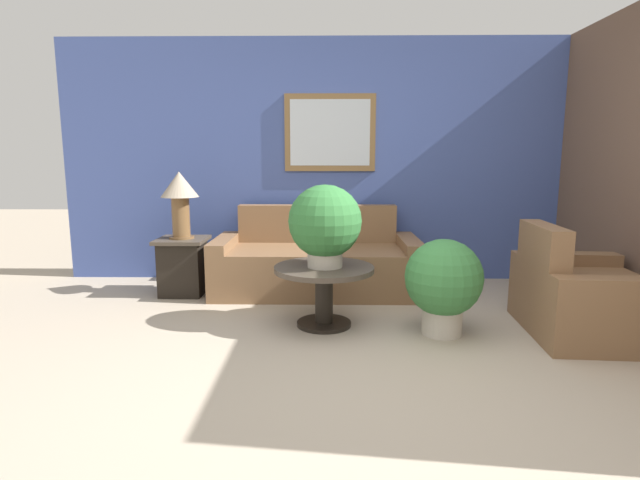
# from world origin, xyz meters

# --- Properties ---
(ground_plane) EXTENTS (20.00, 20.00, 0.00)m
(ground_plane) POSITION_xyz_m (0.00, 0.00, 0.00)
(ground_plane) COLOR tan
(wall_back) EXTENTS (6.41, 0.09, 2.60)m
(wall_back) POSITION_xyz_m (-0.01, 2.69, 1.31)
(wall_back) COLOR #42569E
(wall_back) RESTS_ON ground_plane
(wall_right) EXTENTS (0.06, 4.66, 2.60)m
(wall_right) POSITION_xyz_m (2.23, 1.33, 1.30)
(wall_right) COLOR brown
(wall_right) RESTS_ON ground_plane
(couch_main) EXTENTS (2.03, 0.92, 0.85)m
(couch_main) POSITION_xyz_m (-0.42, 2.13, 0.28)
(couch_main) COLOR brown
(couch_main) RESTS_ON ground_plane
(armchair) EXTENTS (0.92, 1.12, 0.85)m
(armchair) POSITION_xyz_m (1.64, 0.91, 0.28)
(armchair) COLOR brown
(armchair) RESTS_ON ground_plane
(coffee_table) EXTENTS (0.80, 0.80, 0.49)m
(coffee_table) POSITION_xyz_m (-0.34, 1.06, 0.35)
(coffee_table) COLOR black
(coffee_table) RESTS_ON ground_plane
(side_table) EXTENTS (0.48, 0.48, 0.56)m
(side_table) POSITION_xyz_m (-1.74, 1.99, 0.29)
(side_table) COLOR black
(side_table) RESTS_ON ground_plane
(table_lamp) EXTENTS (0.36, 0.36, 0.65)m
(table_lamp) POSITION_xyz_m (-1.74, 1.99, 1.00)
(table_lamp) COLOR brown
(table_lamp) RESTS_ON side_table
(potted_plant_on_table) EXTENTS (0.58, 0.58, 0.65)m
(potted_plant_on_table) POSITION_xyz_m (-0.33, 1.05, 0.84)
(potted_plant_on_table) COLOR beige
(potted_plant_on_table) RESTS_ON coffee_table
(potted_plant_floor) EXTENTS (0.59, 0.59, 0.74)m
(potted_plant_floor) POSITION_xyz_m (0.57, 0.88, 0.41)
(potted_plant_floor) COLOR beige
(potted_plant_floor) RESTS_ON ground_plane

